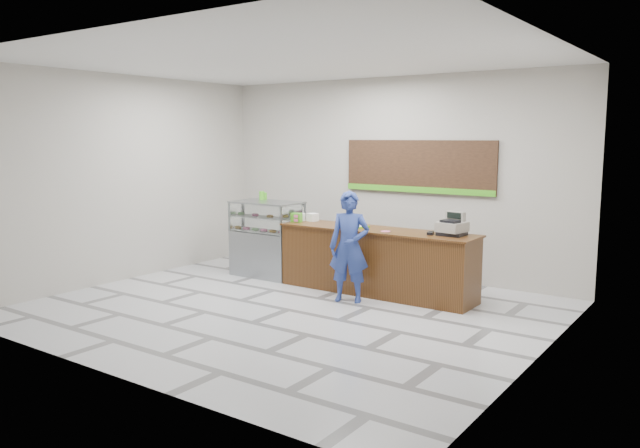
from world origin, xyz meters
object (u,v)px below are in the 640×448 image
Objects in this scene: display_case at (267,238)px; sales_counter at (376,261)px; customer at (349,247)px; serving_tray at (355,226)px; cash_register at (452,227)px.

sales_counter is at bearing 0.01° from display_case.
serving_tray is at bearing 95.32° from customer.
sales_counter is 1.38m from cash_register.
customer is (-1.31, -0.73, -0.33)m from cash_register.
serving_tray is 0.28× the size of customer.
display_case is 3.07× the size of cash_register.
customer is at bearing -16.73° from display_case.
sales_counter is at bearing 17.54° from serving_tray.
serving_tray is at bearing -167.10° from cash_register.
cash_register is 0.92× the size of serving_tray.
cash_register is 1.62m from serving_tray.
display_case is at bearing -168.27° from cash_register.
cash_register is 0.26× the size of customer.
customer reaches higher than cash_register.
customer reaches higher than display_case.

